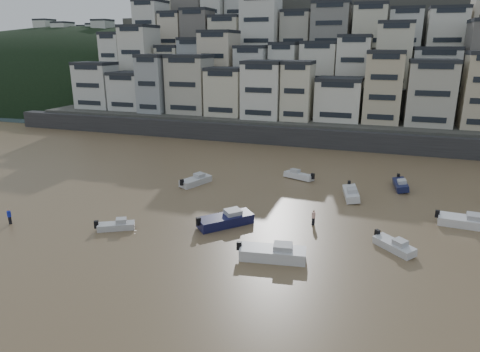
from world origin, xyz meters
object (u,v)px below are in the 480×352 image
(boat_f, at_px, (196,179))
(boat_j, at_px, (116,224))
(boat_a, at_px, (273,251))
(boat_h, at_px, (299,174))
(boat_e, at_px, (351,192))
(person_blue, at_px, (9,216))
(boat_i, at_px, (401,184))
(boat_c, at_px, (225,218))
(boat_b, at_px, (394,244))
(person_pink, at_px, (313,217))
(boat_d, at_px, (465,220))

(boat_f, distance_m, boat_j, 16.60)
(boat_a, xyz_separation_m, boat_h, (-2.57, 24.88, -0.23))
(boat_a, xyz_separation_m, boat_j, (-17.27, 1.11, -0.32))
(boat_e, xyz_separation_m, person_blue, (-34.32, -20.33, 0.11))
(boat_i, bearing_deg, boat_c, -50.27)
(boat_b, distance_m, boat_c, 17.10)
(person_pink, bearing_deg, boat_e, 72.85)
(boat_h, distance_m, person_pink, 16.62)
(boat_d, bearing_deg, boat_f, 177.12)
(boat_f, xyz_separation_m, boat_i, (26.91, 7.27, -0.04))
(boat_c, bearing_deg, boat_i, -0.64)
(boat_d, relative_size, person_blue, 3.36)
(boat_f, relative_size, person_pink, 3.11)
(boat_j, relative_size, person_blue, 2.39)
(boat_a, xyz_separation_m, person_blue, (-29.03, -1.32, -0.02))
(boat_h, height_order, boat_j, boat_h)
(boat_b, relative_size, boat_h, 0.96)
(boat_h, bearing_deg, boat_d, 171.70)
(boat_j, distance_m, person_blue, 12.02)
(boat_e, height_order, person_blue, person_blue)
(boat_i, xyz_separation_m, person_blue, (-40.34, -26.22, 0.17))
(boat_b, relative_size, boat_e, 0.83)
(boat_e, relative_size, person_pink, 3.21)
(boat_j, bearing_deg, boat_h, 29.80)
(boat_c, distance_m, boat_j, 11.52)
(boat_e, distance_m, person_pink, 10.53)
(boat_e, distance_m, boat_f, 20.94)
(boat_c, bearing_deg, boat_h, 30.37)
(person_blue, bearing_deg, boat_e, 30.64)
(boat_h, bearing_deg, person_pink, 127.41)
(boat_i, relative_size, boat_j, 1.24)
(boat_c, bearing_deg, person_pink, -27.39)
(boat_c, distance_m, boat_h, 19.61)
(boat_h, relative_size, boat_i, 0.94)
(boat_e, relative_size, boat_h, 1.16)
(boat_i, bearing_deg, person_blue, -64.08)
(boat_b, distance_m, boat_e, 14.48)
(boat_a, height_order, boat_h, boat_a)
(boat_c, relative_size, boat_h, 1.37)
(boat_f, xyz_separation_m, boat_h, (13.04, 7.25, -0.08))
(person_blue, relative_size, person_pink, 1.00)
(boat_a, distance_m, boat_e, 19.73)
(boat_a, relative_size, person_blue, 3.75)
(boat_b, relative_size, boat_i, 0.90)
(boat_d, bearing_deg, boat_a, -138.19)
(person_blue, height_order, person_pink, same)
(boat_d, distance_m, boat_e, 13.40)
(boat_b, distance_m, boat_d, 10.90)
(boat_c, height_order, person_blue, boat_c)
(boat_h, xyz_separation_m, person_pink, (4.75, -15.93, 0.21))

